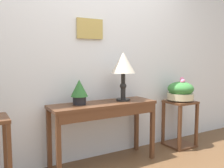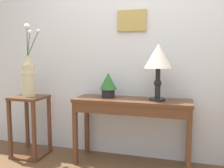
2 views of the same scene
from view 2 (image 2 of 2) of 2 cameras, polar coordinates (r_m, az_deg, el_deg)
name	(u,v)px [view 2 (image 2 of 2)]	position (r m, az deg, el deg)	size (l,w,h in m)	color
back_wall_with_art	(143,36)	(2.81, 7.29, 11.11)	(9.00, 0.13, 2.80)	silver
console_table	(131,109)	(2.57, 4.59, -5.94)	(1.24, 0.39, 0.72)	#56331E
table_lamp	(158,59)	(2.49, 10.82, 5.79)	(0.28, 0.28, 0.58)	black
potted_plant_on_console	(108,84)	(2.66, -0.90, 0.06)	(0.19, 0.19, 0.27)	black
pedestal_stand_left	(30,126)	(3.05, -18.66, -9.37)	(0.36, 0.36, 0.71)	#56331E
flower_vase_tall_left	(29,76)	(2.95, -19.05, 1.87)	(0.22, 0.16, 0.82)	beige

